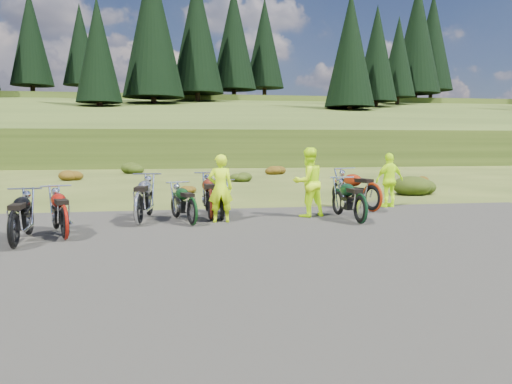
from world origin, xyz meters
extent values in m
plane|color=#344216|center=(0.00, 0.00, 0.00)|extent=(300.00, 300.00, 0.00)
cube|color=black|center=(0.00, -2.00, 0.00)|extent=(20.00, 12.00, 0.04)
cube|color=#324316|center=(0.00, 110.00, 0.00)|extent=(300.00, 90.00, 9.17)
cylinder|color=black|center=(-21.00, 69.00, 9.48)|extent=(0.70, 0.70, 2.20)
cone|color=black|center=(-21.00, 69.00, 17.38)|extent=(6.16, 6.16, 14.00)
cylinder|color=black|center=(-15.00, 75.00, 10.27)|extent=(0.70, 0.70, 2.20)
cone|color=black|center=(-15.00, 75.00, 17.67)|extent=(5.72, 5.72, 13.00)
cylinder|color=black|center=(-9.00, 50.00, 5.69)|extent=(0.70, 0.70, 2.20)
cone|color=black|center=(-9.00, 50.00, 12.59)|extent=(5.28, 5.28, 12.00)
cylinder|color=black|center=(-3.00, 56.00, 6.88)|extent=(0.70, 0.70, 2.20)
cone|color=black|center=(-3.00, 56.00, 16.78)|extent=(7.92, 7.92, 18.00)
cylinder|color=black|center=(3.00, 62.00, 8.08)|extent=(0.70, 0.70, 2.20)
cone|color=black|center=(3.00, 62.00, 17.48)|extent=(7.48, 7.48, 17.00)
cylinder|color=black|center=(9.00, 68.00, 9.28)|extent=(0.70, 0.70, 2.20)
cone|color=black|center=(9.00, 68.00, 18.18)|extent=(7.04, 7.04, 16.00)
cylinder|color=black|center=(15.00, 74.00, 10.27)|extent=(0.70, 0.70, 2.20)
cone|color=black|center=(15.00, 74.00, 18.67)|extent=(6.60, 6.60, 15.00)
cylinder|color=black|center=(21.00, 49.00, 5.49)|extent=(0.70, 0.70, 2.20)
cone|color=black|center=(21.00, 49.00, 13.39)|extent=(6.16, 6.16, 14.00)
cylinder|color=black|center=(27.00, 55.00, 6.68)|extent=(0.70, 0.70, 2.20)
cone|color=black|center=(27.00, 55.00, 14.08)|extent=(5.72, 5.72, 13.00)
cylinder|color=black|center=(33.00, 61.00, 7.88)|extent=(0.70, 0.70, 2.20)
cone|color=black|center=(33.00, 61.00, 14.78)|extent=(5.28, 5.28, 12.00)
cylinder|color=black|center=(39.00, 67.00, 9.08)|extent=(0.70, 0.70, 2.20)
cone|color=black|center=(39.00, 67.00, 18.98)|extent=(7.92, 7.92, 18.00)
cylinder|color=black|center=(45.00, 73.00, 10.27)|extent=(0.70, 0.70, 2.20)
cone|color=black|center=(45.00, 73.00, 19.67)|extent=(7.48, 7.48, 17.00)
ellipsoid|color=#5B2B0B|center=(-6.20, 16.60, 0.38)|extent=(1.30, 1.30, 0.77)
ellipsoid|color=black|center=(-3.30, 21.90, 0.46)|extent=(1.56, 1.56, 0.92)
ellipsoid|color=#5B2B0B|center=(-0.40, 9.20, 0.23)|extent=(0.77, 0.77, 0.45)
ellipsoid|color=black|center=(2.50, 14.50, 0.31)|extent=(1.03, 1.03, 0.61)
ellipsoid|color=#5B2B0B|center=(5.40, 19.80, 0.38)|extent=(1.30, 1.30, 0.77)
ellipsoid|color=black|center=(8.30, 7.10, 0.46)|extent=(1.56, 1.56, 0.92)
ellipsoid|color=#5B2B0B|center=(11.20, 12.40, 0.23)|extent=(0.77, 0.77, 0.45)
imported|color=#C1F30C|center=(0.21, 1.50, 0.84)|extent=(0.62, 0.41, 1.68)
imported|color=#C1F30C|center=(2.60, 2.05, 0.92)|extent=(1.06, 0.93, 1.84)
imported|color=#C1F30C|center=(5.58, 3.54, 0.83)|extent=(1.03, 0.61, 1.65)
camera|label=1|loc=(-1.00, -10.70, 2.01)|focal=35.00mm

